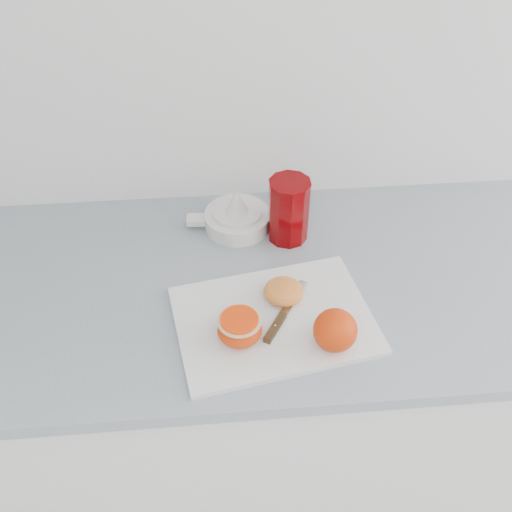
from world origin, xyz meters
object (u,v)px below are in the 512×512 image
object	(u,v)px
half_orange	(240,328)
red_tumbler	(289,212)
counter	(269,396)
cutting_board	(274,320)
citrus_juicer	(236,217)

from	to	relation	value
half_orange	red_tumbler	xyz separation A→B (m)	(0.13, 0.30, 0.03)
counter	cutting_board	world-z (taller)	cutting_board
counter	cutting_board	distance (m)	0.47
counter	cutting_board	size ratio (longest dim) A/B	6.45
cutting_board	red_tumbler	world-z (taller)	red_tumbler
half_orange	cutting_board	bearing A→B (deg)	31.16
counter	citrus_juicer	xyz separation A→B (m)	(-0.06, 0.17, 0.47)
counter	red_tumbler	distance (m)	0.53
counter	citrus_juicer	bearing A→B (deg)	110.24
counter	citrus_juicer	distance (m)	0.51
cutting_board	red_tumbler	bearing A→B (deg)	76.92
red_tumbler	cutting_board	bearing A→B (deg)	-103.08
counter	cutting_board	bearing A→B (deg)	-94.59
red_tumbler	counter	bearing A→B (deg)	-110.86
citrus_juicer	red_tumbler	distance (m)	0.13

